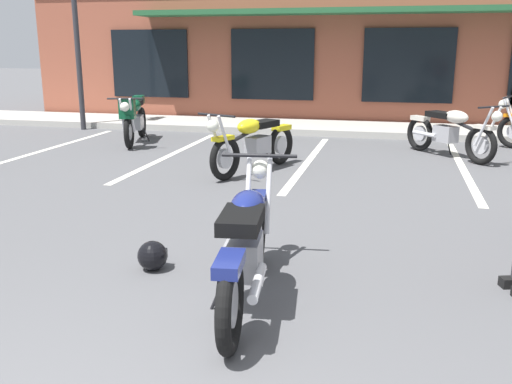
{
  "coord_description": "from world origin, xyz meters",
  "views": [
    {
      "loc": [
        1.37,
        -1.41,
        1.88
      ],
      "look_at": [
        0.14,
        3.63,
        0.55
      ],
      "focal_mm": 39.88,
      "sensor_mm": 36.0,
      "label": 1
    }
  ],
  "objects_px": {
    "motorcycle_red_sportbike": "(134,117)",
    "motorcycle_blue_standard": "(450,131)",
    "motorcycle_black_cruiser": "(254,142)",
    "helmet_on_pavement": "(153,256)",
    "motorcycle_foreground_classic": "(246,243)"
  },
  "relations": [
    {
      "from": "motorcycle_red_sportbike",
      "to": "motorcycle_blue_standard",
      "type": "bearing_deg",
      "value": -0.53
    },
    {
      "from": "motorcycle_black_cruiser",
      "to": "motorcycle_blue_standard",
      "type": "height_order",
      "value": "same"
    },
    {
      "from": "motorcycle_blue_standard",
      "to": "helmet_on_pavement",
      "type": "xyz_separation_m",
      "value": [
        -2.91,
        -6.02,
        -0.33
      ]
    },
    {
      "from": "motorcycle_foreground_classic",
      "to": "helmet_on_pavement",
      "type": "bearing_deg",
      "value": 156.71
    },
    {
      "from": "motorcycle_red_sportbike",
      "to": "motorcycle_black_cruiser",
      "type": "distance_m",
      "value": 3.56
    },
    {
      "from": "motorcycle_black_cruiser",
      "to": "helmet_on_pavement",
      "type": "bearing_deg",
      "value": -88.54
    },
    {
      "from": "motorcycle_black_cruiser",
      "to": "motorcycle_blue_standard",
      "type": "bearing_deg",
      "value": 33.01
    },
    {
      "from": "motorcycle_foreground_classic",
      "to": "motorcycle_red_sportbike",
      "type": "xyz_separation_m",
      "value": [
        -3.98,
        6.48,
        0.07
      ]
    },
    {
      "from": "motorcycle_blue_standard",
      "to": "helmet_on_pavement",
      "type": "height_order",
      "value": "motorcycle_blue_standard"
    },
    {
      "from": "motorcycle_foreground_classic",
      "to": "motorcycle_blue_standard",
      "type": "bearing_deg",
      "value": 72.98
    },
    {
      "from": "motorcycle_blue_standard",
      "to": "helmet_on_pavement",
      "type": "distance_m",
      "value": 6.7
    },
    {
      "from": "motorcycle_foreground_classic",
      "to": "motorcycle_black_cruiser",
      "type": "height_order",
      "value": "same"
    },
    {
      "from": "motorcycle_foreground_classic",
      "to": "helmet_on_pavement",
      "type": "xyz_separation_m",
      "value": [
        -0.94,
        0.41,
        -0.33
      ]
    },
    {
      "from": "motorcycle_blue_standard",
      "to": "motorcycle_foreground_classic",
      "type": "bearing_deg",
      "value": -107.02
    },
    {
      "from": "motorcycle_foreground_classic",
      "to": "helmet_on_pavement",
      "type": "height_order",
      "value": "motorcycle_foreground_classic"
    }
  ]
}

